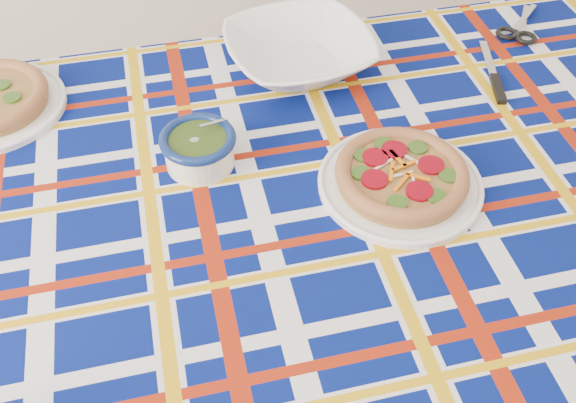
{
  "coord_description": "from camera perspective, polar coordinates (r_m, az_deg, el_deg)",
  "views": [
    {
      "loc": [
        0.13,
        -0.26,
        1.62
      ],
      "look_at": [
        0.31,
        0.48,
        0.81
      ],
      "focal_mm": 40.0,
      "sensor_mm": 36.0,
      "label": 1
    }
  ],
  "objects": [
    {
      "name": "pesto_bowl",
      "position": [
        1.19,
        -7.95,
        4.86
      ],
      "size": [
        0.15,
        0.15,
        0.08
      ],
      "primitive_type": null,
      "rotation": [
        0.0,
        0.0,
        -0.05
      ],
      "color": "#21350E",
      "rests_on": "tablecloth"
    },
    {
      "name": "serving_bowl",
      "position": [
        1.43,
        1.0,
        13.12
      ],
      "size": [
        0.35,
        0.35,
        0.08
      ],
      "primitive_type": "imported",
      "rotation": [
        0.0,
        0.0,
        0.12
      ],
      "color": "white",
      "rests_on": "tablecloth"
    },
    {
      "name": "dining_table",
      "position": [
        1.22,
        1.37,
        -1.66
      ],
      "size": [
        1.68,
        1.05,
        0.79
      ],
      "rotation": [
        0.0,
        0.0,
        -0.0
      ],
      "color": "brown",
      "rests_on": "floor"
    },
    {
      "name": "table_knife",
      "position": [
        1.53,
        17.41,
        11.95
      ],
      "size": [
        0.09,
        0.24,
        0.01
      ],
      "primitive_type": null,
      "rotation": [
        0.0,
        0.0,
        1.31
      ],
      "color": "silver",
      "rests_on": "tablecloth"
    },
    {
      "name": "tablecloth",
      "position": [
        1.2,
        1.39,
        -0.84
      ],
      "size": [
        1.72,
        1.09,
        0.11
      ],
      "primitive_type": null,
      "rotation": [
        0.0,
        0.0,
        -0.0
      ],
      "color": "#05115C",
      "rests_on": "dining_table"
    },
    {
      "name": "kitchen_scissors",
      "position": [
        1.7,
        20.27,
        15.02
      ],
      "size": [
        0.21,
        0.23,
        0.02
      ],
      "primitive_type": null,
      "rotation": [
        0.0,
        0.0,
        0.87
      ],
      "color": "silver",
      "rests_on": "tablecloth"
    },
    {
      "name": "main_focaccia_plate",
      "position": [
        1.16,
        10.06,
        2.36
      ],
      "size": [
        0.33,
        0.33,
        0.06
      ],
      "primitive_type": null,
      "rotation": [
        0.0,
        0.0,
        -0.08
      ],
      "color": "olive",
      "rests_on": "tablecloth"
    }
  ]
}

